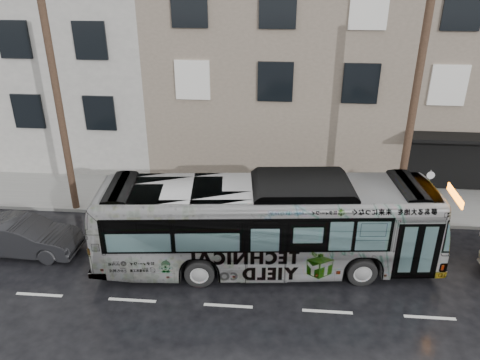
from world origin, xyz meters
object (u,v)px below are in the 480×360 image
Objects in this scene: sign_post at (426,197)px; bus at (267,224)px; utility_pole_rear at (60,110)px; dark_sedan at (23,237)px; utility_pole_front at (411,119)px.

bus is (-6.47, -3.35, 0.35)m from sign_post.
utility_pole_rear reaches higher than sign_post.
utility_pole_rear is 3.75× the size of sign_post.
dark_sedan is at bearing -167.76° from sign_post.
dark_sedan is (-9.21, -0.05, -1.00)m from bus.
utility_pole_front is 0.74× the size of bus.
utility_pole_front is 3.75× the size of sign_post.
bus is 9.27m from dark_sedan.
bus is at bearing -87.93° from dark_sedan.
sign_post reaches higher than dark_sedan.
utility_pole_front is 2.11× the size of dark_sedan.
sign_post is (15.10, 0.00, -3.30)m from utility_pole_rear.
utility_pole_front is at bearing -63.88° from bus.
utility_pole_front reaches higher than bus.
utility_pole_rear is 2.11× the size of dark_sedan.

